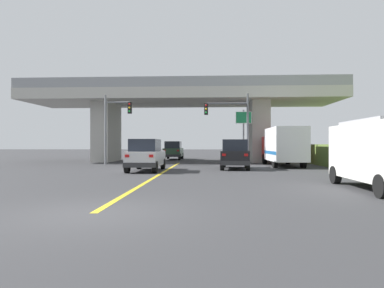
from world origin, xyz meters
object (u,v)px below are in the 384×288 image
at_px(suv_crossing, 235,154).
at_px(sedan_oncoming, 173,150).
at_px(suv_lead, 146,155).
at_px(box_truck, 283,146).
at_px(work_van, 380,151).
at_px(traffic_signal_farside, 114,121).
at_px(traffic_signal_nearside, 233,120).
at_px(highway_sign, 244,125).

relative_size(suv_crossing, sedan_oncoming, 0.97).
relative_size(suv_lead, box_truck, 0.63).
xyz_separation_m(work_van, traffic_signal_farside, (-14.41, 15.48, 2.24)).
xyz_separation_m(suv_lead, suv_crossing, (5.77, 2.25, -0.00)).
height_order(box_truck, work_van, box_truck).
distance_m(box_truck, traffic_signal_nearside, 4.74).
distance_m(work_van, traffic_signal_farside, 21.27).
bearing_deg(work_van, suv_crossing, 113.12).
height_order(suv_crossing, traffic_signal_farside, traffic_signal_farside).
relative_size(suv_crossing, traffic_signal_farside, 0.75).
bearing_deg(work_van, traffic_signal_nearside, 105.46).
distance_m(work_van, traffic_signal_nearside, 16.72).
relative_size(sedan_oncoming, traffic_signal_nearside, 0.77).
distance_m(traffic_signal_farside, highway_sign, 11.21).
distance_m(sedan_oncoming, highway_sign, 10.83).
xyz_separation_m(suv_crossing, work_van, (4.61, -10.79, 0.43)).
distance_m(suv_crossing, box_truck, 5.16).
height_order(box_truck, traffic_signal_nearside, traffic_signal_nearside).
xyz_separation_m(traffic_signal_nearside, highway_sign, (1.02, 1.58, -0.32)).
bearing_deg(highway_sign, sedan_oncoming, 131.98).
bearing_deg(box_truck, sedan_oncoming, 130.89).
bearing_deg(traffic_signal_farside, work_van, -47.05).
xyz_separation_m(suv_lead, traffic_signal_nearside, (5.96, 7.41, 2.75)).
bearing_deg(box_truck, suv_lead, -150.40).
xyz_separation_m(sedan_oncoming, traffic_signal_farside, (-3.96, -9.90, 2.67)).
bearing_deg(suv_crossing, highway_sign, 83.77).
distance_m(traffic_signal_nearside, highway_sign, 1.91).
bearing_deg(traffic_signal_nearside, suv_lead, -128.83).
xyz_separation_m(box_truck, traffic_signal_farside, (-13.75, 1.41, 2.11)).
height_order(sedan_oncoming, traffic_signal_farside, traffic_signal_farside).
bearing_deg(suv_crossing, suv_lead, -154.72).
xyz_separation_m(suv_lead, work_van, (10.38, -8.55, 0.43)).
bearing_deg(suv_lead, traffic_signal_farside, 120.20).
height_order(suv_lead, traffic_signal_farside, traffic_signal_farside).
relative_size(suv_lead, work_van, 0.87).
bearing_deg(traffic_signal_farside, suv_lead, -59.80).
height_order(work_van, sedan_oncoming, work_van).
relative_size(suv_lead, traffic_signal_farside, 0.78).
bearing_deg(highway_sign, traffic_signal_nearside, -122.99).
height_order(suv_crossing, traffic_signal_nearside, traffic_signal_nearside).
relative_size(suv_lead, sedan_oncoming, 1.00).
distance_m(suv_lead, sedan_oncoming, 16.83).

